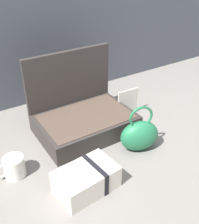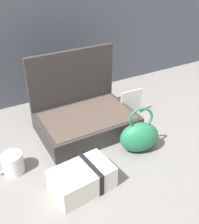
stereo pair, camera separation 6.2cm
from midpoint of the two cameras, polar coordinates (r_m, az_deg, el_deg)
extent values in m
plane|color=slate|center=(1.33, 0.85, -6.48)|extent=(6.00, 6.00, 0.00)
cube|color=#332D2B|center=(1.38, -1.11, -2.57)|extent=(0.47, 0.31, 0.10)
cube|color=#4C3D33|center=(1.35, -1.13, -0.83)|extent=(0.43, 0.28, 0.00)
cube|color=#332D2B|center=(1.43, -4.33, 5.51)|extent=(0.47, 0.02, 0.38)
ellipsoid|color=#237247|center=(1.26, 9.71, -5.27)|extent=(0.20, 0.15, 0.15)
torus|color=#237247|center=(1.20, 10.15, -1.36)|extent=(0.11, 0.04, 0.11)
cube|color=silver|center=(1.08, -1.98, -13.87)|extent=(0.25, 0.17, 0.10)
cube|color=black|center=(1.10, -0.14, -13.01)|extent=(0.03, 0.15, 0.10)
cylinder|color=silver|center=(1.20, -16.27, -10.30)|extent=(0.09, 0.09, 0.09)
torus|color=silver|center=(1.20, -18.52, -10.94)|extent=(0.06, 0.01, 0.06)
cube|color=silver|center=(1.51, 7.75, 1.76)|extent=(0.13, 0.01, 0.16)
camera|label=1|loc=(0.03, -88.54, 0.90)|focal=43.60mm
camera|label=2|loc=(0.03, 91.46, -0.90)|focal=43.60mm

